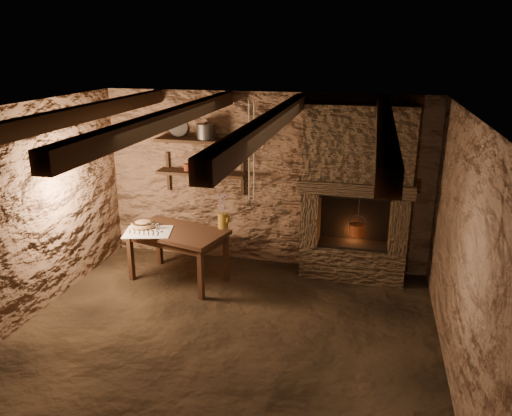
% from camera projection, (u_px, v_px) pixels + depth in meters
% --- Properties ---
extents(floor, '(4.50, 4.50, 0.00)m').
position_uv_depth(floor, '(225.00, 335.00, 5.38)').
color(floor, black).
rests_on(floor, ground).
extents(back_wall, '(4.50, 0.04, 2.40)m').
position_uv_depth(back_wall, '(264.00, 181.00, 6.86)').
color(back_wall, brown).
rests_on(back_wall, floor).
extents(front_wall, '(4.50, 0.04, 2.40)m').
position_uv_depth(front_wall, '(130.00, 340.00, 3.16)').
color(front_wall, brown).
rests_on(front_wall, floor).
extents(left_wall, '(0.04, 4.00, 2.40)m').
position_uv_depth(left_wall, '(27.00, 214.00, 5.50)').
color(left_wall, brown).
rests_on(left_wall, floor).
extents(right_wall, '(0.04, 4.00, 2.40)m').
position_uv_depth(right_wall, '(460.00, 251.00, 4.52)').
color(right_wall, brown).
rests_on(right_wall, floor).
extents(ceiling, '(4.50, 4.00, 0.04)m').
position_uv_depth(ceiling, '(219.00, 110.00, 4.63)').
color(ceiling, black).
rests_on(ceiling, back_wall).
extents(beam_far_left, '(0.14, 3.95, 0.16)m').
position_uv_depth(beam_far_left, '(76.00, 115.00, 4.99)').
color(beam_far_left, black).
rests_on(beam_far_left, ceiling).
extents(beam_mid_left, '(0.14, 3.95, 0.16)m').
position_uv_depth(beam_mid_left, '(170.00, 118.00, 4.77)').
color(beam_mid_left, black).
rests_on(beam_mid_left, ceiling).
extents(beam_mid_right, '(0.14, 3.95, 0.16)m').
position_uv_depth(beam_mid_right, '(272.00, 122.00, 4.55)').
color(beam_mid_right, black).
rests_on(beam_mid_right, ceiling).
extents(beam_far_right, '(0.14, 3.95, 0.16)m').
position_uv_depth(beam_far_right, '(385.00, 126.00, 4.34)').
color(beam_far_right, black).
rests_on(beam_far_right, ceiling).
extents(shelf_lower, '(1.25, 0.30, 0.04)m').
position_uv_depth(shelf_lower, '(202.00, 173.00, 6.86)').
color(shelf_lower, black).
rests_on(shelf_lower, back_wall).
extents(shelf_upper, '(1.25, 0.30, 0.04)m').
position_uv_depth(shelf_upper, '(201.00, 140.00, 6.72)').
color(shelf_upper, black).
rests_on(shelf_upper, back_wall).
extents(hearth, '(1.43, 0.51, 2.30)m').
position_uv_depth(hearth, '(356.00, 189.00, 6.36)').
color(hearth, '#3B2B1D').
rests_on(hearth, floor).
extents(work_table, '(1.38, 1.01, 0.71)m').
position_uv_depth(work_table, '(178.00, 254.00, 6.52)').
color(work_table, black).
rests_on(work_table, floor).
extents(linen_cloth, '(0.68, 0.59, 0.01)m').
position_uv_depth(linen_cloth, '(148.00, 232.00, 6.35)').
color(linen_cloth, white).
rests_on(linen_cloth, work_table).
extents(pewter_cutlery_row, '(0.52, 0.30, 0.01)m').
position_uv_depth(pewter_cutlery_row, '(147.00, 232.00, 6.33)').
color(pewter_cutlery_row, '#9A978C').
rests_on(pewter_cutlery_row, linen_cloth).
extents(drinking_glasses, '(0.19, 0.06, 0.07)m').
position_uv_depth(drinking_glasses, '(153.00, 226.00, 6.44)').
color(drinking_glasses, white).
rests_on(drinking_glasses, linen_cloth).
extents(stoneware_jug, '(0.16, 0.16, 0.46)m').
position_uv_depth(stoneware_jug, '(223.00, 213.00, 6.44)').
color(stoneware_jug, olive).
rests_on(stoneware_jug, work_table).
extents(wooden_bowl, '(0.37, 0.37, 0.11)m').
position_uv_depth(wooden_bowl, '(143.00, 225.00, 6.50)').
color(wooden_bowl, '#9D6E44').
rests_on(wooden_bowl, work_table).
extents(iron_stockpot, '(0.26, 0.26, 0.19)m').
position_uv_depth(iron_stockpot, '(206.00, 132.00, 6.67)').
color(iron_stockpot, '#32302C').
rests_on(iron_stockpot, shelf_upper).
extents(tin_pan, '(0.28, 0.20, 0.25)m').
position_uv_depth(tin_pan, '(178.00, 127.00, 6.85)').
color(tin_pan, '#A2A29D').
rests_on(tin_pan, shelf_upper).
extents(small_kettle, '(0.21, 0.18, 0.19)m').
position_uv_depth(small_kettle, '(213.00, 168.00, 6.80)').
color(small_kettle, '#A2A29D').
rests_on(small_kettle, shelf_lower).
extents(rusty_tin, '(0.12, 0.12, 0.09)m').
position_uv_depth(rusty_tin, '(187.00, 167.00, 6.89)').
color(rusty_tin, maroon).
rests_on(rusty_tin, shelf_lower).
extents(red_pot, '(0.23, 0.23, 0.54)m').
position_uv_depth(red_pot, '(357.00, 229.00, 6.47)').
color(red_pot, maroon).
rests_on(red_pot, hearth).
extents(hanging_ropes, '(0.08, 0.08, 1.20)m').
position_uv_depth(hanging_ropes, '(252.00, 152.00, 5.78)').
color(hanging_ropes, tan).
rests_on(hanging_ropes, ceiling).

